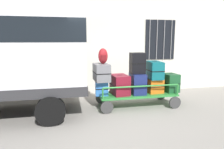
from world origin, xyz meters
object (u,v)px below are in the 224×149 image
suitcase_left_middle (101,72)px  suitcase_midleft_bottom (120,85)px  suitcase_center_middle (137,63)px  suitcase_center_bottom (137,84)px  suitcase_midright_middle (154,70)px  luggage_cart (137,95)px  backpack (103,56)px  suitcase_right_bottom (170,83)px  suitcase_left_bottom (102,88)px  suitcase_midright_bottom (153,85)px

suitcase_left_middle → suitcase_midleft_bottom: 0.66m
suitcase_left_middle → suitcase_center_middle: bearing=-1.5°
suitcase_center_bottom → suitcase_midright_middle: (0.54, 0.03, 0.39)m
luggage_cart → backpack: bearing=-180.0°
luggage_cart → suitcase_left_middle: suitcase_left_middle is taller
suitcase_right_bottom → suitcase_left_bottom: bearing=178.8°
suitcase_midright_bottom → suitcase_right_bottom: bearing=-7.5°
suitcase_left_middle → suitcase_center_middle: (1.08, -0.03, 0.25)m
suitcase_midleft_bottom → suitcase_center_middle: size_ratio=1.14×
suitcase_center_middle → suitcase_midright_bottom: size_ratio=1.00×
suitcase_center_middle → suitcase_center_bottom: bearing=-90.0°
luggage_cart → suitcase_midright_bottom: (0.54, 0.04, 0.28)m
suitcase_left_bottom → suitcase_midright_middle: bearing=-0.7°
suitcase_left_middle → backpack: 0.47m
suitcase_midright_middle → suitcase_center_bottom: bearing=-177.3°
suitcase_center_middle → backpack: size_ratio=1.41×
suitcase_left_middle → suitcase_midleft_bottom: bearing=-3.9°
suitcase_center_bottom → suitcase_midleft_bottom: bearing=177.1°
suitcase_midright_middle → suitcase_right_bottom: 0.68m
suitcase_center_bottom → suitcase_midright_middle: 0.67m
suitcase_left_middle → suitcase_midleft_bottom: size_ratio=0.98×
suitcase_midleft_bottom → suitcase_center_bottom: 0.54m
luggage_cart → suitcase_midleft_bottom: size_ratio=3.38×
suitcase_midright_middle → suitcase_left_middle: bearing=178.6°
backpack → suitcase_midright_middle: bearing=-0.4°
backpack → suitcase_center_bottom: bearing=-2.0°
suitcase_midleft_bottom → suitcase_midright_bottom: suitcase_midleft_bottom is taller
suitcase_left_middle → backpack: backpack is taller
suitcase_center_bottom → suitcase_center_middle: bearing=90.0°
suitcase_center_middle → suitcase_midright_middle: bearing=-1.2°
suitcase_left_bottom → backpack: backpack is taller
suitcase_midright_middle → suitcase_right_bottom: (0.54, -0.02, -0.41)m
suitcase_midright_middle → suitcase_midleft_bottom: bearing=179.9°
luggage_cart → suitcase_midright_middle: size_ratio=3.49×
suitcase_midleft_bottom → backpack: size_ratio=1.61×
suitcase_center_bottom → suitcase_left_middle: bearing=176.6°
suitcase_midleft_bottom → suitcase_midright_bottom: 1.08m
suitcase_midright_bottom → suitcase_center_bottom: bearing=-172.3°
suitcase_midright_middle → suitcase_right_bottom: suitcase_midright_middle is taller
suitcase_left_bottom → suitcase_midright_bottom: size_ratio=0.68×
suitcase_center_bottom → suitcase_left_bottom: bearing=177.5°
luggage_cart → suitcase_center_middle: (0.00, 0.00, 0.99)m
backpack → suitcase_midleft_bottom: bearing=-0.9°
luggage_cart → suitcase_left_middle: size_ratio=3.43×
suitcase_left_middle → suitcase_center_bottom: size_ratio=1.11×
suitcase_left_bottom → suitcase_midleft_bottom: size_ratio=0.60×
suitcase_left_middle → suitcase_midright_bottom: size_ratio=1.12×
luggage_cart → suitcase_right_bottom: (1.08, -0.03, 0.35)m
suitcase_midleft_bottom → suitcase_left_bottom: bearing=178.0°
suitcase_midright_bottom → backpack: 1.83m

